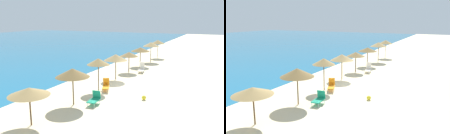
# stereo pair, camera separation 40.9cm
# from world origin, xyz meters

# --- Properties ---
(ground_plane) EXTENTS (160.00, 160.00, 0.00)m
(ground_plane) POSITION_xyz_m (0.00, 0.00, 0.00)
(ground_plane) COLOR beige
(beach_umbrella_2) EXTENTS (2.47, 2.47, 2.36)m
(beach_umbrella_2) POSITION_xyz_m (-10.59, 2.41, 2.12)
(beach_umbrella_2) COLOR brown
(beach_umbrella_2) RESTS_ON ground_plane
(beach_umbrella_3) EXTENTS (2.53, 2.53, 2.78)m
(beach_umbrella_3) POSITION_xyz_m (-6.59, 2.09, 2.45)
(beach_umbrella_3) COLOR brown
(beach_umbrella_3) RESTS_ON ground_plane
(beach_umbrella_4) EXTENTS (2.03, 2.03, 2.91)m
(beach_umbrella_4) POSITION_xyz_m (-2.61, 2.13, 2.62)
(beach_umbrella_4) COLOR brown
(beach_umbrella_4) RESTS_ON ground_plane
(beach_umbrella_5) EXTENTS (2.44, 2.44, 2.68)m
(beach_umbrella_5) POSITION_xyz_m (1.61, 2.38, 2.35)
(beach_umbrella_5) COLOR brown
(beach_umbrella_5) RESTS_ON ground_plane
(beach_umbrella_6) EXTENTS (2.20, 2.20, 2.43)m
(beach_umbrella_6) POSITION_xyz_m (5.44, 2.39, 2.15)
(beach_umbrella_6) COLOR brown
(beach_umbrella_6) RESTS_ON ground_plane
(beach_umbrella_7) EXTENTS (2.52, 2.52, 2.52)m
(beach_umbrella_7) POSITION_xyz_m (9.52, 2.37, 2.25)
(beach_umbrella_7) COLOR brown
(beach_umbrella_7) RESTS_ON ground_plane
(beach_umbrella_8) EXTENTS (2.41, 2.41, 2.89)m
(beach_umbrella_8) POSITION_xyz_m (13.26, 2.00, 2.58)
(beach_umbrella_8) COLOR brown
(beach_umbrella_8) RESTS_ON ground_plane
(beach_umbrella_9) EXTENTS (2.25, 2.25, 2.87)m
(beach_umbrella_9) POSITION_xyz_m (17.35, 2.07, 2.57)
(beach_umbrella_9) COLOR brown
(beach_umbrella_9) RESTS_ON ground_plane
(lounge_chair_0) EXTENTS (1.62, 1.13, 1.04)m
(lounge_chair_0) POSITION_xyz_m (-2.33, 1.54, 0.46)
(lounge_chair_0) COLOR orange
(lounge_chair_0) RESTS_ON ground_plane
(lounge_chair_1) EXTENTS (1.30, 0.76, 0.96)m
(lounge_chair_1) POSITION_xyz_m (-5.82, 0.72, 0.43)
(lounge_chair_1) COLOR #199972
(lounge_chair_1) RESTS_ON ground_plane
(lounge_chair_2) EXTENTS (1.70, 0.90, 1.14)m
(lounge_chair_2) POSITION_xyz_m (6.06, 1.00, 0.42)
(lounge_chair_2) COLOR white
(lounge_chair_2) RESTS_ON ground_plane
(beach_ball) EXTENTS (0.35, 0.35, 0.35)m
(beach_ball) POSITION_xyz_m (-3.29, -2.34, 0.18)
(beach_ball) COLOR yellow
(beach_ball) RESTS_ON ground_plane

